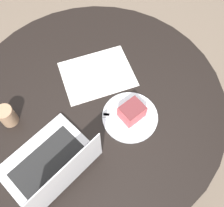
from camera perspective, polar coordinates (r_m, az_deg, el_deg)
ground_plane at (r=1.87m, az=-2.37°, el=-10.54°), size 12.00×12.00×0.00m
dining_table at (r=1.27m, az=-3.43°, el=-1.70°), size 1.16×1.16×0.78m
paper_document at (r=1.22m, az=-3.20°, el=6.39°), size 0.38×0.33×0.00m
plate at (r=1.11m, az=3.93°, el=-2.92°), size 0.24×0.24×0.01m
cake_slice at (r=1.08m, az=4.36°, el=-1.80°), size 0.12×0.12×0.07m
fork at (r=1.10m, az=1.51°, el=-2.65°), size 0.17×0.04×0.00m
coffee_glass at (r=1.15m, az=-21.85°, el=-2.51°), size 0.07×0.07×0.09m
laptop at (r=1.03m, az=-13.05°, el=-13.02°), size 0.42×0.41×0.22m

